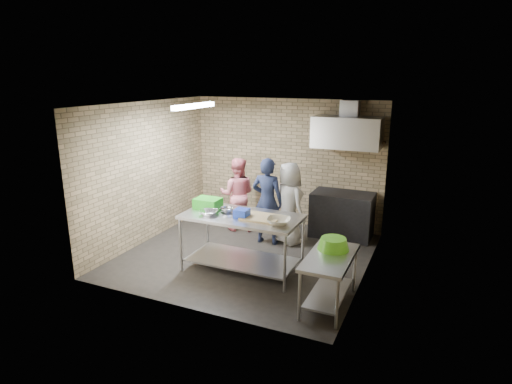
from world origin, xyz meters
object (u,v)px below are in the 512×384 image
(stove, at_px, (342,215))
(woman_pink, at_px, (237,194))
(side_counter, at_px, (329,281))
(green_basin, at_px, (333,244))
(blue_tub, at_px, (242,213))
(man_navy, at_px, (267,201))
(bottle_green, at_px, (372,137))
(bottle_red, at_px, (352,135))
(prep_table, at_px, (242,243))
(green_crate, at_px, (208,203))
(woman_white, at_px, (289,203))

(stove, bearing_deg, woman_pink, -166.51)
(side_counter, relative_size, green_basin, 2.61)
(blue_tub, relative_size, man_navy, 0.13)
(bottle_green, bearing_deg, side_counter, -90.00)
(bottle_green, bearing_deg, bottle_red, 180.00)
(bottle_red, height_order, woman_pink, bottle_red)
(prep_table, xyz_separation_m, bottle_green, (1.61, 2.47, 1.53))
(side_counter, relative_size, woman_pink, 0.78)
(bottle_red, bearing_deg, prep_table, -116.07)
(green_crate, height_order, man_navy, man_navy)
(man_navy, bearing_deg, stove, -145.79)
(green_basin, height_order, bottle_green, bottle_green)
(side_counter, distance_m, woman_pink, 3.42)
(prep_table, distance_m, blue_tub, 0.56)
(side_counter, xyz_separation_m, green_basin, (-0.02, 0.25, 0.46))
(green_basin, relative_size, man_navy, 0.27)
(blue_tub, xyz_separation_m, man_navy, (-0.14, 1.39, -0.19))
(stove, distance_m, bottle_red, 1.60)
(man_navy, bearing_deg, green_basin, 134.14)
(woman_white, bearing_deg, green_crate, 90.26)
(green_basin, distance_m, man_navy, 2.29)
(man_navy, bearing_deg, bottle_green, -148.00)
(green_crate, distance_m, woman_pink, 1.65)
(prep_table, xyz_separation_m, green_crate, (-0.70, 0.12, 0.57))
(blue_tub, bearing_deg, green_crate, 163.65)
(bottle_green, bearing_deg, stove, -151.93)
(green_crate, distance_m, man_navy, 1.34)
(green_crate, xyz_separation_m, blue_tub, (0.75, -0.22, -0.02))
(bottle_green, distance_m, woman_pink, 2.93)
(green_basin, bearing_deg, blue_tub, 173.66)
(woman_pink, bearing_deg, green_basin, 123.43)
(side_counter, distance_m, man_navy, 2.52)
(blue_tub, height_order, woman_white, woman_white)
(prep_table, bearing_deg, bottle_red, 63.93)
(green_crate, xyz_separation_m, bottle_green, (2.31, 2.35, 0.96))
(stove, relative_size, woman_pink, 0.78)
(bottle_red, xyz_separation_m, man_navy, (-1.29, -1.18, -1.19))
(prep_table, relative_size, green_basin, 4.19)
(prep_table, bearing_deg, stove, 62.55)
(bottle_green, xyz_separation_m, woman_white, (-1.31, -0.99, -1.22))
(bottle_red, xyz_separation_m, woman_pink, (-2.15, -0.74, -1.26))
(green_crate, bearing_deg, woman_pink, 98.46)
(stove, height_order, man_navy, man_navy)
(bottle_green, distance_m, man_navy, 2.37)
(green_crate, bearing_deg, bottle_green, 45.51)
(prep_table, distance_m, green_crate, 0.91)
(blue_tub, height_order, woman_pink, woman_pink)
(green_basin, xyz_separation_m, woman_white, (-1.29, 1.75, -0.04))
(stove, distance_m, blue_tub, 2.64)
(woman_pink, distance_m, woman_white, 1.26)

